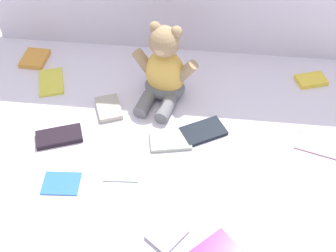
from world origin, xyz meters
name	(u,v)px	position (x,y,z in m)	size (l,w,h in m)	color
ground_plane	(176,125)	(0.00, 0.00, 0.00)	(3.20, 3.20, 0.00)	silver
teddy_bear	(164,72)	(-0.05, 0.14, 0.10)	(0.23, 0.22, 0.27)	#E5B24C
book_case_0	(203,131)	(0.09, -0.02, 0.01)	(0.08, 0.13, 0.01)	black
book_case_1	(61,183)	(-0.30, -0.26, 0.00)	(0.08, 0.10, 0.01)	#2C66B7
book_case_2	(170,141)	(-0.01, -0.07, 0.01)	(0.08, 0.12, 0.01)	#9EA795
book_case_3	(59,136)	(-0.36, -0.10, 0.01)	(0.07, 0.14, 0.02)	black
book_case_4	(167,234)	(0.01, -0.39, 0.01)	(0.07, 0.09, 0.01)	#9D8FAC
book_case_5	(122,168)	(-0.14, -0.19, 0.00)	(0.10, 0.10, 0.01)	#8F9EA2
book_case_6	(35,59)	(-0.55, 0.27, 0.01)	(0.09, 0.11, 0.02)	orange
book_case_7	(311,80)	(0.45, 0.26, 0.01)	(0.07, 0.10, 0.02)	yellow
book_case_8	(51,82)	(-0.46, 0.16, 0.01)	(0.08, 0.14, 0.01)	gold
book_case_10	(318,143)	(0.44, -0.03, 0.00)	(0.09, 0.13, 0.01)	#A87782
book_case_11	(109,108)	(-0.23, 0.04, 0.01)	(0.08, 0.11, 0.02)	#A79E90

